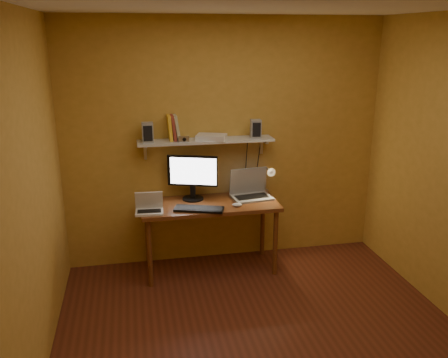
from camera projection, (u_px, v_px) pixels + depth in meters
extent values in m
cube|color=maroon|center=(263.00, 339.00, 3.92)|extent=(3.40, 3.20, 0.02)
cube|color=silver|center=(273.00, 2.00, 3.16)|extent=(3.40, 3.20, 0.02)
cube|color=gold|center=(225.00, 143.00, 5.05)|extent=(3.40, 0.02, 2.60)
cube|color=gold|center=(373.00, 304.00, 2.03)|extent=(3.40, 0.02, 2.60)
cube|color=gold|center=(26.00, 204.00, 3.22)|extent=(0.02, 3.20, 2.60)
cube|color=brown|center=(210.00, 205.00, 4.86)|extent=(1.40, 0.60, 0.04)
cylinder|color=brown|center=(150.00, 254.00, 4.63)|extent=(0.05, 0.05, 0.71)
cylinder|color=brown|center=(275.00, 243.00, 4.87)|extent=(0.05, 0.05, 0.71)
cylinder|color=brown|center=(148.00, 234.00, 5.08)|extent=(0.05, 0.05, 0.71)
cylinder|color=brown|center=(263.00, 225.00, 5.32)|extent=(0.05, 0.05, 0.71)
cube|color=silver|center=(206.00, 141.00, 4.86)|extent=(1.40, 0.25, 0.02)
cube|color=silver|center=(145.00, 151.00, 4.88)|extent=(0.03, 0.03, 0.18)
cube|color=silver|center=(261.00, 145.00, 5.11)|extent=(0.03, 0.03, 0.18)
cylinder|color=black|center=(193.00, 199.00, 4.97)|extent=(0.28, 0.28, 0.02)
cube|color=black|center=(193.00, 191.00, 4.94)|extent=(0.06, 0.05, 0.16)
cube|color=black|center=(192.00, 171.00, 4.88)|extent=(0.50, 0.20, 0.32)
cube|color=white|center=(193.00, 171.00, 4.86)|extent=(0.46, 0.16, 0.28)
cube|color=#919399|center=(252.00, 197.00, 5.00)|extent=(0.44, 0.34, 0.02)
cube|color=black|center=(252.00, 196.00, 4.99)|extent=(0.36, 0.20, 0.00)
cube|color=#919399|center=(248.00, 181.00, 5.06)|extent=(0.41, 0.11, 0.28)
cube|color=#111736|center=(248.00, 181.00, 5.06)|extent=(0.36, 0.09, 0.24)
cube|color=silver|center=(149.00, 212.00, 4.58)|extent=(0.28, 0.20, 0.02)
cube|color=black|center=(149.00, 211.00, 4.58)|extent=(0.23, 0.12, 0.00)
cube|color=silver|center=(149.00, 200.00, 4.62)|extent=(0.27, 0.08, 0.18)
cube|color=black|center=(149.00, 200.00, 4.62)|extent=(0.24, 0.06, 0.15)
cube|color=black|center=(199.00, 209.00, 4.65)|extent=(0.51, 0.30, 0.03)
ellipsoid|color=silver|center=(237.00, 205.00, 4.75)|extent=(0.11, 0.09, 0.04)
cube|color=silver|center=(265.00, 193.00, 5.21)|extent=(0.05, 0.06, 0.08)
cylinder|color=silver|center=(266.00, 180.00, 5.17)|extent=(0.02, 0.02, 0.28)
cylinder|color=silver|center=(268.00, 169.00, 5.05)|extent=(0.01, 0.16, 0.01)
cone|color=silver|center=(270.00, 171.00, 4.98)|extent=(0.09, 0.09, 0.09)
sphere|color=#FFE0A5|center=(271.00, 172.00, 4.96)|extent=(0.04, 0.04, 0.04)
cube|color=#919399|center=(148.00, 132.00, 4.71)|extent=(0.11, 0.11, 0.20)
cube|color=#919399|center=(256.00, 129.00, 4.91)|extent=(0.11, 0.11, 0.19)
cube|color=yellow|center=(170.00, 128.00, 4.78)|extent=(0.05, 0.17, 0.26)
cube|color=maroon|center=(173.00, 128.00, 4.79)|extent=(0.06, 0.17, 0.26)
cube|color=#BAB68F|center=(177.00, 128.00, 4.79)|extent=(0.07, 0.17, 0.26)
cube|color=silver|center=(184.00, 139.00, 4.73)|extent=(0.10, 0.03, 0.06)
cylinder|color=black|center=(184.00, 139.00, 4.71)|extent=(0.04, 0.02, 0.04)
cube|color=silver|center=(211.00, 137.00, 4.85)|extent=(0.35, 0.29, 0.05)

